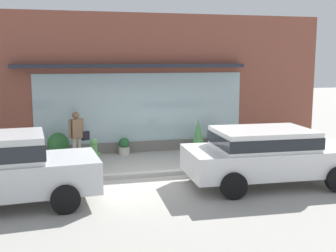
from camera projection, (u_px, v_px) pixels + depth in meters
ground_plane at (151, 174)px, 11.93m from camera, size 60.00×60.00×0.00m
curb_strip at (152, 174)px, 11.73m from camera, size 14.00×0.24×0.12m
storefront at (131, 85)px, 14.61m from camera, size 14.00×0.81×4.73m
fire_hydrant at (94, 153)px, 12.51m from camera, size 0.39×0.35×0.88m
pedestrian_with_handbag at (77, 134)px, 12.98m from camera, size 0.64×0.36×1.61m
parked_car_white at (267, 152)px, 10.86m from camera, size 4.40×2.23×1.45m
potted_plant_trailing_edge at (58, 145)px, 13.54m from camera, size 0.69×0.69×0.87m
potted_plant_window_right at (124, 146)px, 14.28m from camera, size 0.37×0.37×0.58m
potted_plant_window_center at (198, 136)px, 14.64m from camera, size 0.45×0.45×1.16m
potted_plant_corner_tall at (213, 137)px, 15.21m from camera, size 0.28×0.28×0.92m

